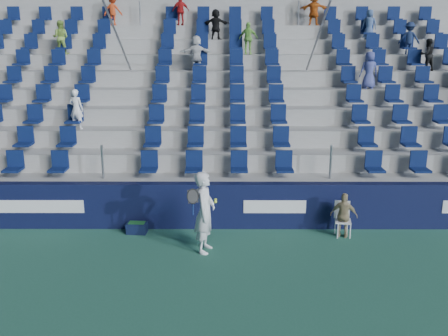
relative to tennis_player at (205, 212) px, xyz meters
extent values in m
plane|color=#2B654F|center=(0.24, -1.66, -0.96)|extent=(70.00, 70.00, 0.00)
cube|color=#0E1336|center=(0.24, 1.49, -0.36)|extent=(24.00, 0.30, 1.20)
cube|color=white|center=(-4.76, 1.33, -0.34)|extent=(3.20, 0.02, 0.34)
cube|color=white|center=(1.74, 1.33, -0.34)|extent=(1.60, 0.02, 0.34)
cube|color=#A9A8A3|center=(0.24, 2.06, -0.36)|extent=(24.00, 0.85, 1.20)
cube|color=#A9A8A3|center=(0.24, 2.91, -0.11)|extent=(24.00, 0.85, 1.70)
cube|color=#A9A8A3|center=(0.24, 3.76, 0.14)|extent=(24.00, 0.85, 2.20)
cube|color=#A9A8A3|center=(0.24, 4.61, 0.39)|extent=(24.00, 0.85, 2.70)
cube|color=#A9A8A3|center=(0.24, 5.46, 0.64)|extent=(24.00, 0.85, 3.20)
cube|color=#A9A8A3|center=(0.24, 6.31, 0.89)|extent=(24.00, 0.85, 3.70)
cube|color=#A9A8A3|center=(0.24, 7.16, 1.14)|extent=(24.00, 0.85, 4.20)
cube|color=#A9A8A3|center=(0.24, 8.01, 1.39)|extent=(24.00, 0.85, 4.70)
cube|color=#A9A8A3|center=(0.24, 8.86, 1.64)|extent=(24.00, 0.85, 5.20)
cube|color=#A9A8A3|center=(0.24, 9.54, 2.14)|extent=(24.00, 0.50, 6.20)
cube|color=#0C1A48|center=(0.24, 2.06, 0.59)|extent=(16.05, 0.50, 0.70)
cube|color=#0C1A48|center=(0.24, 2.91, 1.09)|extent=(16.05, 0.50, 0.70)
cube|color=#0C1A48|center=(0.24, 3.76, 1.59)|extent=(16.05, 0.50, 0.70)
cube|color=#0C1A48|center=(0.24, 4.61, 2.09)|extent=(16.05, 0.50, 0.70)
cube|color=#0C1A48|center=(0.24, 5.46, 2.59)|extent=(16.05, 0.50, 0.70)
cube|color=#0C1A48|center=(0.24, 6.31, 3.09)|extent=(16.05, 0.50, 0.70)
cube|color=#0C1A48|center=(0.24, 7.16, 3.59)|extent=(16.05, 0.50, 0.70)
cube|color=#0C1A48|center=(0.24, 8.01, 4.09)|extent=(16.05, 0.50, 0.70)
cube|color=#0C1A48|center=(0.24, 8.86, 4.59)|extent=(16.05, 0.50, 0.70)
cylinder|color=gray|center=(-2.76, 5.46, 3.39)|extent=(0.06, 7.68, 4.55)
cylinder|color=gray|center=(3.24, 5.46, 3.39)|extent=(0.06, 7.68, 4.55)
imported|color=red|center=(-1.20, 8.81, 4.78)|extent=(0.68, 0.46, 1.08)
imported|color=#40498D|center=(5.06, 5.41, 2.83)|extent=(0.60, 0.42, 1.17)
imported|color=orange|center=(3.79, 8.81, 4.82)|extent=(1.13, 0.64, 1.16)
imported|color=red|center=(-3.75, 8.81, 4.79)|extent=(0.75, 0.48, 1.10)
imported|color=#19284C|center=(6.84, 7.11, 3.79)|extent=(0.80, 0.61, 1.10)
imported|color=#7FCA50|center=(1.27, 7.11, 3.79)|extent=(0.69, 0.40, 1.10)
imported|color=black|center=(7.19, 6.26, 3.27)|extent=(0.60, 0.52, 1.05)
imported|color=black|center=(0.13, 7.96, 4.27)|extent=(1.03, 0.58, 1.06)
imported|color=#3C5785|center=(5.66, 7.96, 4.27)|extent=(0.58, 0.45, 1.05)
imported|color=#8DB649|center=(-5.25, 7.11, 3.82)|extent=(0.57, 0.44, 1.15)
imported|color=white|center=(-3.88, 3.71, 1.82)|extent=(0.47, 0.36, 1.17)
imported|color=silver|center=(-0.50, 6.26, 3.32)|extent=(1.13, 0.66, 1.16)
imported|color=silver|center=(0.00, 0.00, 0.00)|extent=(0.59, 0.77, 1.91)
cylinder|color=navy|center=(-0.25, -0.25, 0.16)|extent=(0.03, 0.03, 0.28)
torus|color=black|center=(-0.25, -0.25, 0.46)|extent=(0.30, 0.17, 0.28)
plane|color=#262626|center=(-0.25, -0.25, 0.46)|extent=(0.30, 0.16, 0.29)
sphere|color=#B4CE2F|center=(0.25, -0.20, 0.32)|extent=(0.07, 0.07, 0.07)
sphere|color=#B4CE2F|center=(0.25, -0.14, 0.35)|extent=(0.07, 0.07, 0.07)
cube|color=white|center=(3.40, 0.89, -0.56)|extent=(0.44, 0.44, 0.04)
cube|color=white|center=(3.40, 1.07, -0.32)|extent=(0.38, 0.10, 0.47)
cylinder|color=white|center=(3.25, 0.73, -0.77)|extent=(0.03, 0.03, 0.38)
cylinder|color=white|center=(3.56, 0.73, -0.77)|extent=(0.03, 0.03, 0.38)
cylinder|color=white|center=(3.25, 1.04, -0.77)|extent=(0.03, 0.03, 0.38)
cylinder|color=white|center=(3.56, 1.04, -0.77)|extent=(0.03, 0.03, 0.38)
imported|color=tan|center=(3.40, 0.84, -0.39)|extent=(0.72, 0.49, 1.14)
cube|color=#0E1736|center=(-1.78, 1.09, -0.82)|extent=(0.53, 0.37, 0.27)
cube|color=#1E662D|center=(-1.78, 1.09, -0.76)|extent=(0.43, 0.27, 0.16)
camera|label=1|loc=(0.47, -10.74, 3.95)|focal=40.00mm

